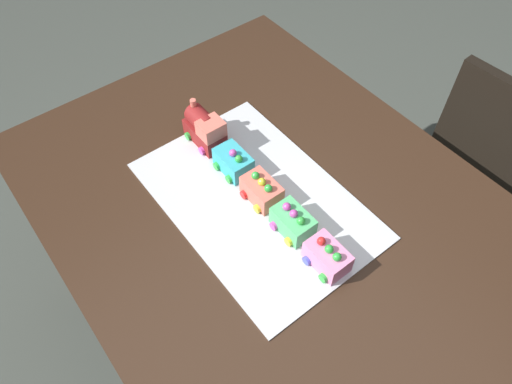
# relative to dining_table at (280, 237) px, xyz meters

# --- Properties ---
(ground_plane) EXTENTS (8.00, 8.00, 0.00)m
(ground_plane) POSITION_rel_dining_table_xyz_m (0.00, 0.00, -0.63)
(ground_plane) COLOR #474C44
(dining_table) EXTENTS (1.40, 1.00, 0.74)m
(dining_table) POSITION_rel_dining_table_xyz_m (0.00, 0.00, 0.00)
(dining_table) COLOR #382316
(dining_table) RESTS_ON ground
(chair) EXTENTS (0.42, 0.42, 0.86)m
(chair) POSITION_rel_dining_table_xyz_m (0.16, 0.83, -0.16)
(chair) COLOR black
(chair) RESTS_ON ground
(cake_board) EXTENTS (0.60, 0.40, 0.00)m
(cake_board) POSITION_rel_dining_table_xyz_m (-0.07, -0.02, 0.11)
(cake_board) COLOR silver
(cake_board) RESTS_ON dining_table
(cake_locomotive) EXTENTS (0.14, 0.08, 0.12)m
(cake_locomotive) POSITION_rel_dining_table_xyz_m (-0.32, -0.01, 0.16)
(cake_locomotive) COLOR maroon
(cake_locomotive) RESTS_ON cake_board
(cake_car_tanker_turquoise) EXTENTS (0.10, 0.08, 0.07)m
(cake_car_tanker_turquoise) POSITION_rel_dining_table_xyz_m (-0.19, -0.01, 0.14)
(cake_car_tanker_turquoise) COLOR #38B7C6
(cake_car_tanker_turquoise) RESTS_ON cake_board
(cake_car_hopper_coral) EXTENTS (0.10, 0.08, 0.07)m
(cake_car_hopper_coral) POSITION_rel_dining_table_xyz_m (-0.07, -0.01, 0.14)
(cake_car_hopper_coral) COLOR #F27260
(cake_car_hopper_coral) RESTS_ON cake_board
(cake_car_gondola_mint_green) EXTENTS (0.10, 0.08, 0.07)m
(cake_car_gondola_mint_green) POSITION_rel_dining_table_xyz_m (0.05, -0.01, 0.14)
(cake_car_gondola_mint_green) COLOR #59CC7A
(cake_car_gondola_mint_green) RESTS_ON cake_board
(cake_car_caboose_bubblegum) EXTENTS (0.10, 0.08, 0.07)m
(cake_car_caboose_bubblegum) POSITION_rel_dining_table_xyz_m (0.17, -0.01, 0.14)
(cake_car_caboose_bubblegum) COLOR pink
(cake_car_caboose_bubblegum) RESTS_ON cake_board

